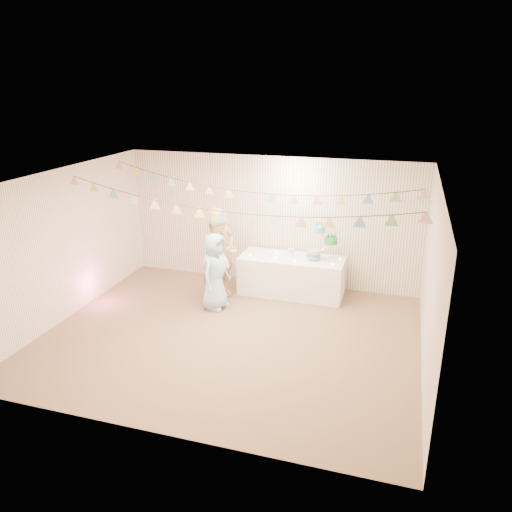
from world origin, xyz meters
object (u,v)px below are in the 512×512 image
(cake_stand, at_px, (322,242))
(person_child, at_px, (215,271))
(person_adult_a, at_px, (220,253))
(person_adult_b, at_px, (220,259))
(table, at_px, (292,276))

(cake_stand, height_order, person_child, cake_stand)
(cake_stand, relative_size, person_adult_a, 0.39)
(person_adult_a, bearing_deg, person_adult_b, -127.33)
(table, xyz_separation_m, person_adult_b, (-1.21, -0.70, 0.46))
(table, distance_m, person_child, 1.61)
(table, bearing_deg, person_adult_b, -150.00)
(table, relative_size, person_adult_a, 1.15)
(person_child, bearing_deg, table, -37.47)
(person_adult_a, distance_m, person_child, 0.61)
(person_adult_a, bearing_deg, cake_stand, -43.55)
(table, bearing_deg, person_adult_a, -160.36)
(cake_stand, bearing_deg, person_adult_a, -164.47)
(table, height_order, person_child, person_child)
(table, bearing_deg, cake_stand, 5.19)
(cake_stand, bearing_deg, table, -174.81)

